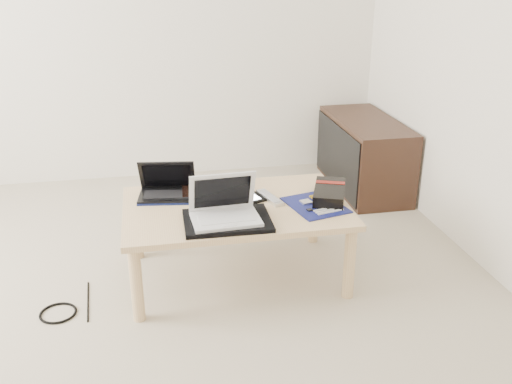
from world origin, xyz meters
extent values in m
plane|color=beige|center=(0.00, 0.00, 0.00)|extent=(4.00, 4.00, 0.00)
cube|color=#DBB984|center=(0.69, 0.41, 0.39)|extent=(1.10, 0.70, 0.03)
cylinder|color=#DBB984|center=(0.19, 0.11, 0.18)|extent=(0.06, 0.06, 0.37)
cylinder|color=#DBB984|center=(1.19, 0.11, 0.18)|extent=(0.06, 0.06, 0.37)
cylinder|color=#DBB984|center=(0.19, 0.71, 0.18)|extent=(0.06, 0.06, 0.37)
cylinder|color=#DBB984|center=(1.19, 0.71, 0.18)|extent=(0.06, 0.06, 0.37)
cube|color=#3D2619|center=(1.78, 1.45, 0.25)|extent=(0.40, 0.90, 0.50)
cube|color=black|center=(1.58, 1.45, 0.25)|extent=(0.02, 0.86, 0.44)
cube|color=black|center=(0.60, 0.63, 0.42)|extent=(0.33, 0.28, 0.03)
cube|color=black|center=(0.37, 0.57, 0.41)|extent=(0.31, 0.23, 0.02)
cube|color=black|center=(0.37, 0.57, 0.42)|extent=(0.24, 0.14, 0.00)
cube|color=black|center=(0.36, 0.50, 0.42)|extent=(0.07, 0.04, 0.00)
cube|color=black|center=(0.37, 0.63, 0.50)|extent=(0.29, 0.14, 0.17)
cube|color=black|center=(0.37, 0.62, 0.50)|extent=(0.25, 0.11, 0.14)
cube|color=#0C1648|center=(0.35, 0.48, 0.40)|extent=(0.28, 0.05, 0.01)
cube|color=black|center=(0.72, 0.47, 0.41)|extent=(0.28, 0.25, 0.01)
cube|color=white|center=(0.72, 0.47, 0.41)|extent=(0.23, 0.20, 0.00)
cube|color=silver|center=(0.88, 0.45, 0.41)|extent=(0.11, 0.22, 0.02)
cube|color=#A5A5AA|center=(0.88, 0.45, 0.42)|extent=(0.09, 0.18, 0.00)
cube|color=black|center=(0.62, 0.22, 0.41)|extent=(0.40, 0.30, 0.02)
cube|color=silver|center=(0.61, 0.20, 0.43)|extent=(0.32, 0.23, 0.01)
cube|color=silver|center=(0.61, 0.20, 0.44)|extent=(0.26, 0.13, 0.00)
cube|color=silver|center=(0.62, 0.12, 0.44)|extent=(0.07, 0.03, 0.00)
cube|color=silver|center=(0.61, 0.28, 0.53)|extent=(0.31, 0.09, 0.20)
cube|color=black|center=(0.61, 0.27, 0.53)|extent=(0.26, 0.07, 0.16)
cube|color=#0C134D|center=(1.08, 0.33, 0.40)|extent=(0.31, 0.35, 0.01)
cube|color=silver|center=(1.04, 0.36, 0.41)|extent=(0.06, 0.06, 0.01)
cube|color=gold|center=(1.13, 0.43, 0.41)|extent=(0.10, 0.03, 0.01)
cube|color=gold|center=(1.13, 0.42, 0.41)|extent=(0.10, 0.03, 0.01)
cube|color=silver|center=(1.12, 0.26, 0.41)|extent=(0.14, 0.04, 0.01)
cube|color=silver|center=(1.12, 0.24, 0.41)|extent=(0.14, 0.04, 0.01)
cube|color=silver|center=(1.13, 0.22, 0.41)|extent=(0.14, 0.04, 0.01)
cube|color=black|center=(1.03, 0.26, 0.41)|extent=(0.03, 0.03, 0.01)
cube|color=black|center=(1.17, 0.40, 0.43)|extent=(0.25, 0.33, 0.06)
cube|color=maroon|center=(1.20, 0.46, 0.46)|extent=(0.15, 0.09, 0.00)
torus|color=black|center=(0.60, 0.34, 0.41)|extent=(0.14, 0.14, 0.01)
torus|color=black|center=(-0.18, 0.22, 0.01)|extent=(0.22, 0.22, 0.01)
cylinder|color=black|center=(-0.05, 0.30, 0.00)|extent=(0.03, 0.35, 0.01)
camera|label=1|loc=(0.29, -2.14, 1.54)|focal=40.00mm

